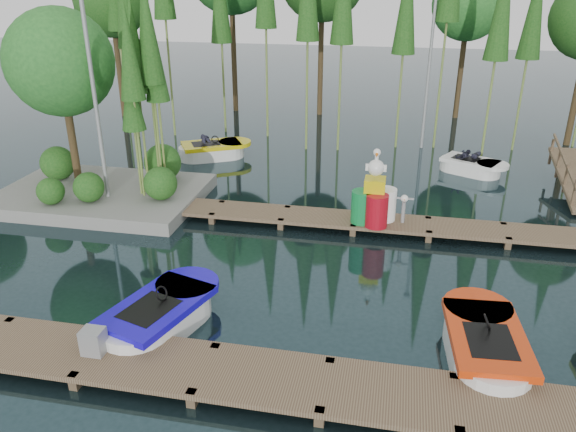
% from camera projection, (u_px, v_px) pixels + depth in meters
% --- Properties ---
extents(ground_plane, '(90.00, 90.00, 0.00)m').
position_uv_depth(ground_plane, '(264.00, 263.00, 14.01)').
color(ground_plane, '#1D3136').
extents(near_dock, '(18.00, 1.50, 0.50)m').
position_uv_depth(near_dock, '(204.00, 370.00, 9.87)').
color(near_dock, brown).
rests_on(near_dock, ground).
extents(far_dock, '(15.00, 1.20, 0.50)m').
position_uv_depth(far_dock, '(319.00, 218.00, 15.98)').
color(far_dock, brown).
rests_on(far_dock, ground).
extents(island, '(6.20, 4.20, 6.75)m').
position_uv_depth(island, '(85.00, 98.00, 16.83)').
color(island, gray).
rests_on(island, ground).
extents(lamp_island, '(0.30, 0.30, 7.25)m').
position_uv_depth(lamp_island, '(90.00, 66.00, 15.55)').
color(lamp_island, gray).
rests_on(lamp_island, ground).
extents(lamp_rear, '(0.30, 0.30, 7.25)m').
position_uv_depth(lamp_rear, '(432.00, 40.00, 21.46)').
color(lamp_rear, gray).
rests_on(lamp_rear, ground).
extents(boat_blue, '(2.15, 3.23, 1.00)m').
position_uv_depth(boat_blue, '(160.00, 316.00, 11.32)').
color(boat_blue, white).
rests_on(boat_blue, ground).
extents(boat_red, '(1.55, 3.06, 1.00)m').
position_uv_depth(boat_red, '(485.00, 346.00, 10.40)').
color(boat_red, white).
rests_on(boat_red, ground).
extents(boat_yellow_far, '(3.09, 2.49, 1.41)m').
position_uv_depth(boat_yellow_far, '(213.00, 150.00, 21.77)').
color(boat_yellow_far, white).
rests_on(boat_yellow_far, ground).
extents(boat_white_far, '(2.68, 2.11, 1.16)m').
position_uv_depth(boat_white_far, '(471.00, 166.00, 20.14)').
color(boat_white_far, white).
rests_on(boat_white_far, ground).
extents(utility_cabinet, '(0.40, 0.34, 0.49)m').
position_uv_depth(utility_cabinet, '(94.00, 341.00, 10.12)').
color(utility_cabinet, gray).
rests_on(utility_cabinet, near_dock).
extents(yellow_barrel, '(0.55, 0.55, 0.82)m').
position_uv_depth(yellow_barrel, '(374.00, 206.00, 15.51)').
color(yellow_barrel, '#D5C20B').
rests_on(yellow_barrel, far_dock).
extents(drum_cluster, '(1.21, 1.11, 2.09)m').
position_uv_depth(drum_cluster, '(375.00, 202.00, 15.29)').
color(drum_cluster, '#0D7B35').
rests_on(drum_cluster, far_dock).
extents(seagull_post, '(0.51, 0.27, 0.81)m').
position_uv_depth(seagull_post, '(404.00, 204.00, 15.31)').
color(seagull_post, gray).
rests_on(seagull_post, far_dock).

